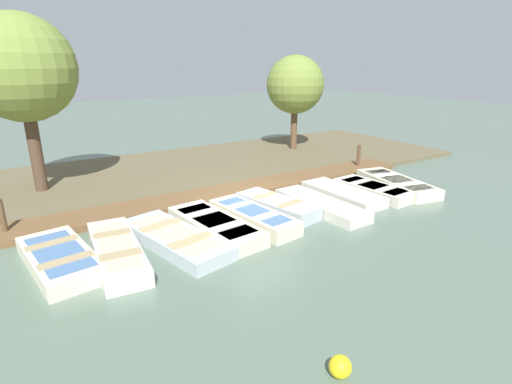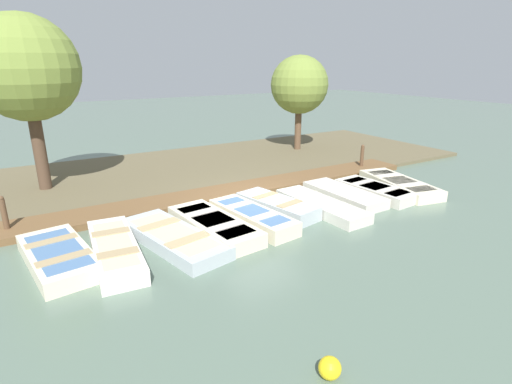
# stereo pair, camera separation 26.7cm
# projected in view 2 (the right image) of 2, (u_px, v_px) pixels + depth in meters

# --- Properties ---
(ground_plane) EXTENTS (80.00, 80.00, 0.00)m
(ground_plane) POSITION_uv_depth(u_px,v_px,m) (259.00, 205.00, 12.89)
(ground_plane) COLOR #566B5B
(shore_bank) EXTENTS (8.00, 24.00, 0.14)m
(shore_bank) POSITION_uv_depth(u_px,v_px,m) (198.00, 169.00, 16.94)
(shore_bank) COLOR brown
(shore_bank) RESTS_ON ground_plane
(dock_walkway) EXTENTS (1.41, 14.62, 0.20)m
(dock_walkway) POSITION_uv_depth(u_px,v_px,m) (239.00, 190.00, 14.00)
(dock_walkway) COLOR brown
(dock_walkway) RESTS_ON ground_plane
(rowboat_0) EXTENTS (3.05, 1.61, 0.39)m
(rowboat_0) POSITION_uv_depth(u_px,v_px,m) (59.00, 256.00, 9.07)
(rowboat_0) COLOR beige
(rowboat_0) RESTS_ON ground_plane
(rowboat_1) EXTENTS (3.37, 1.25, 0.41)m
(rowboat_1) POSITION_uv_depth(u_px,v_px,m) (115.00, 249.00, 9.38)
(rowboat_1) COLOR silver
(rowboat_1) RESTS_ON ground_plane
(rowboat_2) EXTENTS (3.64, 1.92, 0.36)m
(rowboat_2) POSITION_uv_depth(u_px,v_px,m) (173.00, 238.00, 10.07)
(rowboat_2) COLOR #B2BCC1
(rowboat_2) RESTS_ON ground_plane
(rowboat_3) EXTENTS (3.34, 1.50, 0.42)m
(rowboat_3) POSITION_uv_depth(u_px,v_px,m) (214.00, 225.00, 10.75)
(rowboat_3) COLOR beige
(rowboat_3) RESTS_ON ground_plane
(rowboat_4) EXTENTS (3.14, 1.36, 0.44)m
(rowboat_4) POSITION_uv_depth(u_px,v_px,m) (252.00, 217.00, 11.32)
(rowboat_4) COLOR beige
(rowboat_4) RESTS_ON ground_plane
(rowboat_5) EXTENTS (2.86, 1.52, 0.44)m
(rowboat_5) POSITION_uv_depth(u_px,v_px,m) (277.00, 206.00, 12.17)
(rowboat_5) COLOR #B2BCC1
(rowboat_5) RESTS_ON ground_plane
(rowboat_6) EXTENTS (3.38, 1.14, 0.34)m
(rowboat_6) POSITION_uv_depth(u_px,v_px,m) (321.00, 205.00, 12.36)
(rowboat_6) COLOR beige
(rowboat_6) RESTS_ON ground_plane
(rowboat_7) EXTENTS (3.00, 1.18, 0.35)m
(rowboat_7) POSITION_uv_depth(u_px,v_px,m) (344.00, 194.00, 13.35)
(rowboat_7) COLOR beige
(rowboat_7) RESTS_ON ground_plane
(rowboat_8) EXTENTS (2.84, 1.31, 0.37)m
(rowboat_8) POSITION_uv_depth(u_px,v_px,m) (375.00, 190.00, 13.72)
(rowboat_8) COLOR beige
(rowboat_8) RESTS_ON ground_plane
(rowboat_9) EXTENTS (3.49, 1.81, 0.38)m
(rowboat_9) POSITION_uv_depth(u_px,v_px,m) (399.00, 184.00, 14.39)
(rowboat_9) COLOR beige
(rowboat_9) RESTS_ON ground_plane
(mooring_post_near) EXTENTS (0.15, 0.15, 1.11)m
(mooring_post_near) POSITION_uv_depth(u_px,v_px,m) (5.00, 216.00, 10.46)
(mooring_post_near) COLOR brown
(mooring_post_near) RESTS_ON ground_plane
(mooring_post_far) EXTENTS (0.15, 0.15, 1.11)m
(mooring_post_far) POSITION_uv_depth(u_px,v_px,m) (362.00, 158.00, 16.78)
(mooring_post_far) COLOR brown
(mooring_post_far) RESTS_ON ground_plane
(buoy) EXTENTS (0.34, 0.34, 0.34)m
(buoy) POSITION_uv_depth(u_px,v_px,m) (330.00, 368.00, 5.80)
(buoy) COLOR yellow
(buoy) RESTS_ON ground_plane
(park_tree_far_left) EXTENTS (3.40, 3.40, 5.91)m
(park_tree_far_left) POSITION_uv_depth(u_px,v_px,m) (26.00, 69.00, 12.84)
(park_tree_far_left) COLOR #4C3828
(park_tree_far_left) RESTS_ON ground_plane
(park_tree_left) EXTENTS (2.80, 2.80, 4.73)m
(park_tree_left) POSITION_uv_depth(u_px,v_px,m) (299.00, 85.00, 19.44)
(park_tree_left) COLOR brown
(park_tree_left) RESTS_ON ground_plane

